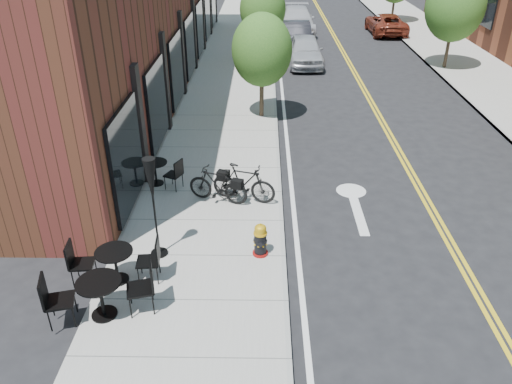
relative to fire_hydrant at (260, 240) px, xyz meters
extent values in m
plane|color=black|center=(0.58, -0.07, -0.51)|extent=(120.00, 120.00, 0.00)
cube|color=#9E9B93|center=(-1.42, 9.93, -0.45)|extent=(4.00, 70.00, 0.12)
cube|color=#4B2818|center=(-5.92, 13.93, 2.99)|extent=(5.00, 28.00, 7.00)
cylinder|color=#382B1E|center=(-0.02, 8.93, 0.42)|extent=(0.16, 0.16, 1.61)
ellipsoid|color=#26581B|center=(-0.02, 8.93, 2.10)|extent=(2.20, 2.20, 2.64)
cylinder|color=#382B1E|center=(-0.02, 16.93, 0.45)|extent=(0.16, 0.16, 1.68)
ellipsoid|color=#26581B|center=(-0.02, 16.93, 2.21)|extent=(2.30, 2.30, 2.76)
cylinder|color=#382B1E|center=(-0.02, 24.93, 0.40)|extent=(0.16, 0.16, 1.57)
cylinder|color=#382B1E|center=(9.18, 15.93, 0.52)|extent=(0.16, 0.16, 1.82)
ellipsoid|color=#26581B|center=(9.18, 15.93, 2.55)|extent=(2.80, 2.80, 3.36)
cylinder|color=#382B1E|center=(9.18, 27.93, 0.52)|extent=(0.16, 0.16, 1.82)
cylinder|color=maroon|center=(0.00, 0.00, -0.36)|extent=(0.45, 0.45, 0.05)
cylinder|color=black|center=(0.00, 0.00, -0.09)|extent=(0.35, 0.35, 0.54)
cylinder|color=#C39212|center=(0.00, 0.00, 0.18)|extent=(0.39, 0.39, 0.04)
cylinder|color=#C39212|center=(0.00, 0.00, 0.25)|extent=(0.34, 0.34, 0.12)
ellipsoid|color=#C39212|center=(0.00, 0.00, 0.33)|extent=(0.32, 0.32, 0.16)
cylinder|color=#C39212|center=(0.00, 0.00, 0.41)|extent=(0.06, 0.06, 0.05)
imported|color=black|center=(-1.15, 2.38, 0.11)|extent=(1.74, 0.97, 1.01)
imported|color=black|center=(-0.46, 2.45, 0.14)|extent=(1.83, 0.99, 1.06)
cylinder|color=black|center=(-3.02, -0.98, -0.37)|extent=(0.49, 0.49, 0.03)
cylinder|color=black|center=(-3.02, -0.98, -0.02)|extent=(0.07, 0.07, 0.72)
cylinder|color=black|center=(-3.02, -0.98, 0.35)|extent=(0.85, 0.85, 0.03)
cylinder|color=black|center=(-3.02, -2.03, -0.37)|extent=(0.60, 0.60, 0.03)
cylinder|color=black|center=(-3.02, -2.03, 0.02)|extent=(0.08, 0.08, 0.79)
cylinder|color=black|center=(-3.02, -2.03, 0.42)|extent=(1.04, 1.04, 0.03)
cylinder|color=black|center=(-3.02, 3.35, -0.37)|extent=(0.55, 0.55, 0.03)
cylinder|color=black|center=(-3.02, 3.35, -0.05)|extent=(0.07, 0.07, 0.66)
cylinder|color=black|center=(-3.02, 3.35, 0.28)|extent=(0.95, 0.95, 0.03)
cylinder|color=black|center=(-2.32, -0.03, -0.37)|extent=(0.39, 0.39, 0.04)
cylinder|color=black|center=(-2.32, -0.03, 0.80)|extent=(0.04, 0.04, 2.33)
cone|color=black|center=(-2.32, -0.03, 1.51)|extent=(0.28, 0.28, 1.03)
imported|color=#A4A6AC|center=(2.18, 16.75, 0.22)|extent=(1.76, 4.29, 1.46)
imported|color=black|center=(1.93, 20.16, 0.23)|extent=(1.65, 4.52, 1.48)
imported|color=#BBBAC0|center=(2.18, 24.60, 0.28)|extent=(2.21, 5.44, 1.58)
imported|color=maroon|center=(7.98, 24.41, 0.13)|extent=(2.13, 4.62, 1.28)
camera|label=1|loc=(0.04, -9.27, 6.46)|focal=35.00mm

